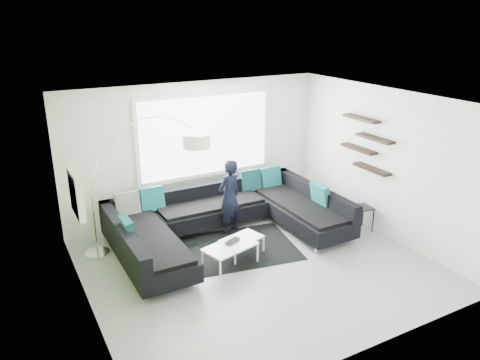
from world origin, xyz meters
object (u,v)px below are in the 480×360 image
object	(u,v)px
arc_lamp	(90,192)
person	(229,197)
laptop	(235,242)
sectional_sofa	(229,222)
coffee_table	(236,250)
side_table	(361,219)

from	to	relation	value
arc_lamp	person	world-z (taller)	arc_lamp
laptop	sectional_sofa	bearing A→B (deg)	44.19
coffee_table	laptop	bearing A→B (deg)	-150.69
laptop	person	bearing A→B (deg)	41.22
arc_lamp	coffee_table	bearing A→B (deg)	-27.08
coffee_table	side_table	world-z (taller)	side_table
sectional_sofa	side_table	size ratio (longest dim) A/B	8.36
arc_lamp	person	distance (m)	2.55
side_table	person	distance (m)	2.63
coffee_table	laptop	world-z (taller)	laptop
coffee_table	arc_lamp	size ratio (longest dim) A/B	0.48
coffee_table	person	world-z (taller)	person
sectional_sofa	laptop	size ratio (longest dim) A/B	10.61
arc_lamp	laptop	size ratio (longest dim) A/B	6.10
side_table	arc_lamp	bearing A→B (deg)	163.01
coffee_table	laptop	size ratio (longest dim) A/B	2.95
side_table	laptop	bearing A→B (deg)	178.71
side_table	laptop	distance (m)	2.78
laptop	coffee_table	bearing A→B (deg)	18.57
sectional_sofa	coffee_table	xyz separation A→B (m)	(-0.21, -0.69, -0.21)
sectional_sofa	arc_lamp	distance (m)	2.52
sectional_sofa	coffee_table	world-z (taller)	sectional_sofa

